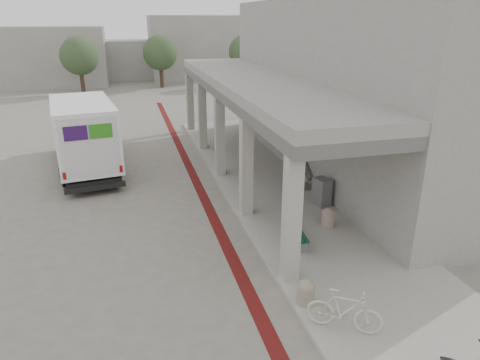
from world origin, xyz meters
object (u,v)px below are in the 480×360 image
object	(u,v)px
fedex_truck	(83,132)
bicycle_cream	(344,310)
utility_cabinet	(322,192)
bench	(295,232)

from	to	relation	value
fedex_truck	bicycle_cream	size ratio (longest dim) A/B	4.74
fedex_truck	utility_cabinet	world-z (taller)	fedex_truck
utility_cabinet	bicycle_cream	world-z (taller)	utility_cabinet
bench	fedex_truck	bearing A→B (deg)	130.42
utility_cabinet	bicycle_cream	xyz separation A→B (m)	(-2.29, -5.99, -0.01)
fedex_truck	bench	xyz separation A→B (m)	(6.30, -8.77, -1.25)
bench	utility_cabinet	size ratio (longest dim) A/B	1.69
bench	utility_cabinet	world-z (taller)	utility_cabinet
bench	bicycle_cream	size ratio (longest dim) A/B	1.05
bicycle_cream	bench	bearing A→B (deg)	26.34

